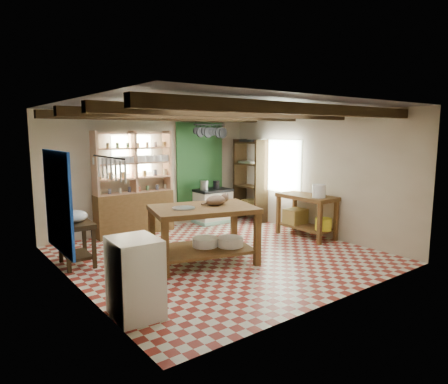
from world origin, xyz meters
TOP-DOWN VIEW (x-y plane):
  - floor at (0.00, 0.00)m, footprint 5.00×5.00m
  - ceiling at (0.00, 0.00)m, footprint 5.00×5.00m
  - wall_back at (0.00, 2.50)m, footprint 5.00×0.04m
  - wall_front at (0.00, -2.50)m, footprint 5.00×0.04m
  - wall_left at (-2.50, 0.00)m, footprint 0.04×5.00m
  - wall_right at (2.50, 0.00)m, footprint 0.04×5.00m
  - ceiling_beams at (0.00, 0.00)m, footprint 5.00×3.80m
  - blue_wall_patch at (-2.47, 0.90)m, footprint 0.04×1.40m
  - green_wall_patch at (1.25, 2.47)m, footprint 1.30×0.04m
  - window_back at (-0.50, 2.48)m, footprint 0.90×0.02m
  - window_right at (2.48, 1.00)m, footprint 0.02×1.30m
  - utensil_rail at (-2.44, -1.20)m, footprint 0.06×0.90m
  - pot_rack at (1.25, 2.05)m, footprint 0.86×0.12m
  - shelving_unit at (-0.55, 2.31)m, footprint 1.70×0.34m
  - tall_rack at (2.28, 1.80)m, footprint 0.40×0.86m
  - work_table at (-0.45, -0.15)m, footprint 1.91×1.53m
  - stove at (1.40, 2.15)m, footprint 0.85×0.58m
  - prep_table at (-2.20, 0.97)m, footprint 0.54×0.75m
  - white_cabinet at (-2.22, -1.32)m, footprint 0.57×0.67m
  - right_counter at (2.18, -0.10)m, footprint 0.62×1.24m
  - cat at (-0.20, -0.17)m, footprint 0.40×0.32m
  - steel_tray at (-0.80, -0.11)m, footprint 0.46×0.46m
  - basin_large at (-0.39, -0.12)m, footprint 0.53×0.53m
  - basin_small at (-0.04, -0.37)m, footprint 0.54×0.54m
  - kettle_left at (1.15, 2.16)m, footprint 0.19×0.19m
  - kettle_right at (1.50, 2.15)m, footprint 0.16×0.16m
  - enamel_bowl at (-2.20, 0.97)m, footprint 0.42×0.42m
  - white_bucket at (2.13, -0.45)m, footprint 0.26×0.26m
  - wicker_basket at (2.18, 0.20)m, footprint 0.44×0.36m
  - yellow_tub at (2.18, -0.55)m, footprint 0.32×0.32m

SIDE VIEW (x-z plane):
  - floor at x=0.00m, z-range -0.02..0.00m
  - basin_large at x=-0.39m, z-range 0.25..0.40m
  - basin_small at x=-0.04m, z-range 0.25..0.41m
  - yellow_tub at x=2.18m, z-range 0.23..0.47m
  - prep_table at x=-2.20m, z-range 0.00..0.73m
  - wicker_basket at x=2.18m, z-range 0.23..0.55m
  - stove at x=1.40m, z-range 0.00..0.82m
  - right_counter at x=2.18m, z-range 0.00..0.89m
  - work_table at x=-0.45m, z-range 0.00..0.95m
  - white_cabinet at x=-2.22m, z-range 0.00..0.95m
  - enamel_bowl at x=-2.20m, z-range 0.73..0.92m
  - kettle_right at x=1.50m, z-range 0.82..1.01m
  - kettle_left at x=1.15m, z-range 0.82..1.04m
  - steel_tray at x=-0.80m, z-range 0.95..0.97m
  - tall_rack at x=2.28m, z-range 0.00..2.00m
  - white_bucket at x=2.13m, z-range 0.89..1.15m
  - cat at x=-0.20m, z-range 0.95..1.12m
  - blue_wall_patch at x=-2.47m, z-range 0.30..1.90m
  - shelving_unit at x=-0.55m, z-range 0.00..2.20m
  - green_wall_patch at x=1.25m, z-range 0.10..2.40m
  - wall_back at x=0.00m, z-range 0.00..2.60m
  - wall_front at x=0.00m, z-range 0.00..2.60m
  - wall_left at x=-2.50m, z-range 0.00..2.60m
  - wall_right at x=2.50m, z-range 0.00..2.60m
  - window_right at x=2.48m, z-range 0.80..2.00m
  - window_back at x=-0.50m, z-range 1.30..2.10m
  - utensil_rail at x=-2.44m, z-range 1.64..1.92m
  - pot_rack at x=1.25m, z-range 2.00..2.36m
  - ceiling_beams at x=0.00m, z-range 2.40..2.56m
  - ceiling at x=0.00m, z-range 2.59..2.61m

